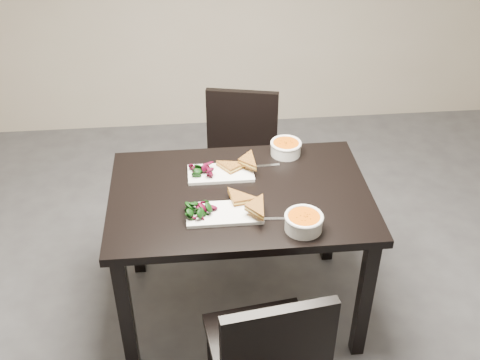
# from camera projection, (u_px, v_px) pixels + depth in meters

# --- Properties ---
(table) EXTENTS (1.20, 0.80, 0.75)m
(table) POSITION_uv_depth(u_px,v_px,m) (240.00, 209.00, 2.73)
(table) COLOR black
(table) RESTS_ON ground
(chair_near) EXTENTS (0.47, 0.47, 0.85)m
(chair_near) POSITION_uv_depth(u_px,v_px,m) (268.00, 354.00, 2.25)
(chair_near) COLOR black
(chair_near) RESTS_ON ground
(chair_far) EXTENTS (0.50, 0.50, 0.85)m
(chair_far) POSITION_uv_depth(u_px,v_px,m) (240.00, 156.00, 3.42)
(chair_far) COLOR black
(chair_far) RESTS_ON ground
(plate_near) EXTENTS (0.33, 0.17, 0.02)m
(plate_near) POSITION_uv_depth(u_px,v_px,m) (224.00, 213.00, 2.53)
(plate_near) COLOR white
(plate_near) RESTS_ON table
(sandwich_near) EXTENTS (0.18, 0.15, 0.05)m
(sandwich_near) POSITION_uv_depth(u_px,v_px,m) (239.00, 204.00, 2.53)
(sandwich_near) COLOR #9B5D20
(sandwich_near) RESTS_ON plate_near
(salad_near) EXTENTS (0.10, 0.09, 0.05)m
(salad_near) POSITION_uv_depth(u_px,v_px,m) (201.00, 209.00, 2.50)
(salad_near) COLOR black
(salad_near) RESTS_ON plate_near
(soup_bowl_near) EXTENTS (0.17, 0.17, 0.07)m
(soup_bowl_near) POSITION_uv_depth(u_px,v_px,m) (304.00, 221.00, 2.43)
(soup_bowl_near) COLOR white
(soup_bowl_near) RESTS_ON table
(cutlery_near) EXTENTS (0.18, 0.03, 0.00)m
(cutlery_near) POSITION_uv_depth(u_px,v_px,m) (273.00, 219.00, 2.51)
(cutlery_near) COLOR silver
(cutlery_near) RESTS_ON table
(plate_far) EXTENTS (0.31, 0.16, 0.02)m
(plate_far) POSITION_uv_depth(u_px,v_px,m) (221.00, 173.00, 2.78)
(plate_far) COLOR white
(plate_far) RESTS_ON table
(sandwich_far) EXTENTS (0.20, 0.19, 0.05)m
(sandwich_far) POSITION_uv_depth(u_px,v_px,m) (234.00, 169.00, 2.76)
(sandwich_far) COLOR #9B5D20
(sandwich_far) RESTS_ON plate_far
(salad_far) EXTENTS (0.10, 0.09, 0.04)m
(salad_far) POSITION_uv_depth(u_px,v_px,m) (200.00, 169.00, 2.76)
(salad_far) COLOR black
(salad_far) RESTS_ON plate_far
(soup_bowl_far) EXTENTS (0.16, 0.16, 0.07)m
(soup_bowl_far) POSITION_uv_depth(u_px,v_px,m) (286.00, 147.00, 2.92)
(soup_bowl_far) COLOR white
(soup_bowl_far) RESTS_ON table
(cutlery_far) EXTENTS (0.18, 0.02, 0.00)m
(cutlery_far) POSITION_uv_depth(u_px,v_px,m) (261.00, 166.00, 2.85)
(cutlery_far) COLOR silver
(cutlery_far) RESTS_ON table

